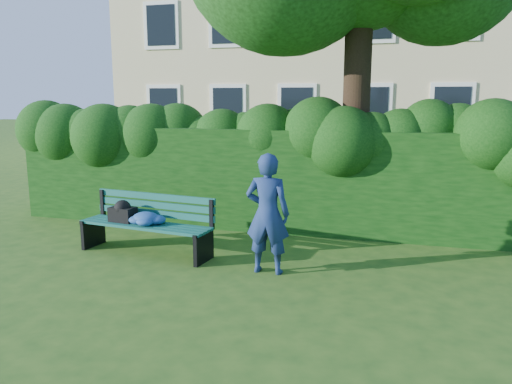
# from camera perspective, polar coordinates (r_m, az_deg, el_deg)

# --- Properties ---
(ground) EXTENTS (80.00, 80.00, 0.00)m
(ground) POSITION_cam_1_polar(r_m,az_deg,el_deg) (7.17, -1.30, -8.35)
(ground) COLOR #264E17
(ground) RESTS_ON ground
(apartment_building) EXTENTS (16.00, 8.08, 12.00)m
(apartment_building) POSITION_cam_1_polar(r_m,az_deg,el_deg) (20.89, 10.54, 20.64)
(apartment_building) COLOR #CEBF8A
(apartment_building) RESTS_ON ground
(hedge) EXTENTS (10.00, 1.00, 1.80)m
(hedge) POSITION_cam_1_polar(r_m,az_deg,el_deg) (9.02, 2.72, 1.51)
(hedge) COLOR black
(hedge) RESTS_ON ground
(park_bench) EXTENTS (2.17, 0.84, 0.89)m
(park_bench) POSITION_cam_1_polar(r_m,az_deg,el_deg) (7.78, -12.72, -3.24)
(park_bench) COLOR #0F4E45
(park_bench) RESTS_ON ground
(man_reading) EXTENTS (0.60, 0.39, 1.64)m
(man_reading) POSITION_cam_1_polar(r_m,az_deg,el_deg) (6.67, 1.33, -2.50)
(man_reading) COLOR navy
(man_reading) RESTS_ON ground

